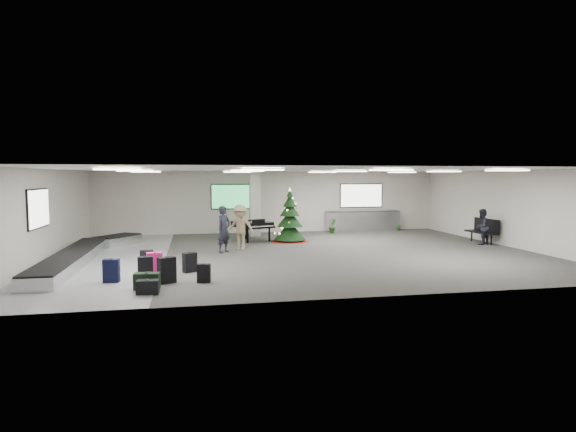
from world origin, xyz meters
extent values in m
plane|color=#34322F|center=(0.00, 0.00, 0.00)|extent=(18.00, 18.00, 0.00)
cube|color=beige|center=(0.00, 7.00, 1.60)|extent=(18.00, 0.02, 3.20)
cube|color=beige|center=(0.00, -7.00, 1.60)|extent=(18.00, 0.02, 3.20)
cube|color=beige|center=(-9.00, 0.00, 1.60)|extent=(0.02, 14.00, 3.20)
cube|color=beige|center=(9.00, 0.00, 1.60)|extent=(0.02, 14.00, 3.20)
cube|color=silver|center=(0.00, 0.00, 3.20)|extent=(18.00, 14.00, 0.02)
cube|color=slate|center=(-7.00, 0.00, 0.00)|extent=(4.00, 14.00, 0.01)
cube|color=#B2AFA2|center=(-1.00, 5.60, 1.60)|extent=(0.50, 0.50, 3.20)
cube|color=green|center=(-2.00, 6.95, 1.90)|extent=(2.20, 0.08, 1.30)
cube|color=white|center=(5.00, 6.95, 1.90)|extent=(2.40, 0.08, 1.30)
cube|color=white|center=(-8.95, -1.00, 1.90)|extent=(0.08, 2.10, 1.30)
cube|color=white|center=(-6.00, -4.00, 3.14)|extent=(1.20, 0.60, 0.04)
cube|color=white|center=(-6.00, 0.00, 3.14)|extent=(1.20, 0.60, 0.04)
cube|color=white|center=(-6.00, 4.00, 3.14)|extent=(1.20, 0.60, 0.04)
cube|color=white|center=(-2.00, -4.00, 3.14)|extent=(1.20, 0.60, 0.04)
cube|color=white|center=(-2.00, 0.00, 3.14)|extent=(1.20, 0.60, 0.04)
cube|color=white|center=(-2.00, 4.00, 3.14)|extent=(1.20, 0.60, 0.04)
cube|color=white|center=(2.00, -4.00, 3.14)|extent=(1.20, 0.60, 0.04)
cube|color=white|center=(2.00, 0.00, 3.14)|extent=(1.20, 0.60, 0.04)
cube|color=white|center=(2.00, 4.00, 3.14)|extent=(1.20, 0.60, 0.04)
cube|color=white|center=(6.00, -4.00, 3.14)|extent=(1.20, 0.60, 0.04)
cube|color=white|center=(6.00, 0.00, 3.14)|extent=(1.20, 0.60, 0.04)
cube|color=white|center=(6.00, 4.00, 3.14)|extent=(1.20, 0.60, 0.04)
cube|color=silver|center=(-8.00, -1.00, 0.19)|extent=(1.00, 8.00, 0.38)
cube|color=black|center=(-8.00, -1.00, 0.40)|extent=(0.95, 7.90, 0.05)
cube|color=silver|center=(-7.20, 3.60, 0.19)|extent=(1.97, 2.21, 0.38)
cube|color=black|center=(-7.20, 3.60, 0.40)|extent=(1.87, 2.10, 0.05)
cube|color=silver|center=(5.00, 6.65, 0.53)|extent=(4.00, 0.60, 1.05)
cube|color=#2D2D30|center=(5.00, 6.65, 1.06)|extent=(4.05, 0.65, 0.04)
cube|color=black|center=(-4.73, -4.43, 0.36)|extent=(0.53, 0.44, 0.72)
cube|color=black|center=(-4.73, -4.43, 0.73)|extent=(0.10, 0.15, 0.02)
cube|color=black|center=(-5.37, -3.81, 0.33)|extent=(0.45, 0.27, 0.65)
cube|color=black|center=(-5.37, -3.81, 0.66)|extent=(0.05, 0.14, 0.02)
cube|color=#FC2081|center=(-5.14, -3.34, 0.35)|extent=(0.48, 0.32, 0.70)
cube|color=black|center=(-5.14, -3.34, 0.71)|extent=(0.05, 0.15, 0.02)
cube|color=black|center=(-4.12, -3.01, 0.30)|extent=(0.46, 0.40, 0.61)
cube|color=black|center=(-4.12, -3.01, 0.62)|extent=(0.09, 0.13, 0.02)
cube|color=black|center=(-6.25, -4.05, 0.33)|extent=(0.45, 0.29, 0.65)
cube|color=black|center=(-6.25, -4.05, 0.66)|extent=(0.04, 0.15, 0.02)
cube|color=black|center=(-5.21, -5.08, 0.22)|extent=(0.68, 0.40, 0.43)
cube|color=black|center=(-5.21, -5.08, 0.44)|extent=(0.06, 0.20, 0.02)
cube|color=black|center=(-3.73, -4.55, 0.26)|extent=(0.39, 0.26, 0.52)
cube|color=black|center=(-3.73, -4.55, 0.53)|extent=(0.05, 0.12, 0.02)
cube|color=black|center=(-5.47, -2.25, 0.30)|extent=(0.43, 0.26, 0.61)
cube|color=black|center=(-5.47, -2.25, 0.62)|extent=(0.04, 0.14, 0.02)
cube|color=black|center=(-5.14, -5.62, 0.18)|extent=(0.56, 0.34, 0.35)
cube|color=black|center=(-5.14, -5.62, 0.36)|extent=(0.04, 0.18, 0.02)
cone|color=maroon|center=(0.29, 3.26, 0.05)|extent=(1.72, 1.72, 0.11)
cylinder|color=#3F2819|center=(0.29, 3.26, 0.23)|extent=(0.11, 0.11, 0.45)
cone|color=black|center=(0.29, 3.26, 0.50)|extent=(1.45, 1.45, 0.81)
cone|color=black|center=(0.29, 3.26, 1.04)|extent=(1.18, 1.18, 0.72)
cone|color=black|center=(0.29, 3.26, 1.49)|extent=(0.90, 0.90, 0.63)
cone|color=black|center=(0.29, 3.26, 1.85)|extent=(0.63, 0.63, 0.54)
cone|color=black|center=(0.29, 3.26, 2.17)|extent=(0.36, 0.36, 0.41)
cone|color=#FFE566|center=(0.29, 3.26, 2.37)|extent=(0.14, 0.14, 0.16)
cube|color=black|center=(-1.35, 3.90, 0.75)|extent=(1.89, 2.00, 0.26)
cube|color=black|center=(-1.05, 3.08, 0.68)|extent=(1.34, 0.72, 0.09)
cube|color=white|center=(-1.04, 3.06, 0.73)|extent=(1.16, 0.53, 0.02)
cube|color=black|center=(-1.13, 3.30, 0.93)|extent=(0.61, 0.25, 0.20)
cylinder|color=black|center=(-1.65, 3.11, 0.31)|extent=(0.09, 0.09, 0.62)
cylinder|color=black|center=(-0.62, 3.49, 0.31)|extent=(0.09, 0.09, 0.62)
cylinder|color=black|center=(-1.58, 4.50, 0.31)|extent=(0.09, 0.09, 0.62)
cube|color=black|center=(8.50, 1.11, 0.48)|extent=(0.66, 1.74, 0.07)
cylinder|color=black|center=(8.50, 0.42, 0.23)|extent=(0.07, 0.07, 0.46)
cylinder|color=black|center=(8.50, 1.79, 0.23)|extent=(0.07, 0.07, 0.46)
cube|color=black|center=(8.76, 1.11, 0.80)|extent=(0.15, 1.71, 0.57)
imported|color=black|center=(-2.84, 0.63, 0.90)|extent=(0.77, 0.77, 1.81)
imported|color=#907A59|center=(-2.15, 1.25, 0.91)|extent=(1.36, 1.11, 1.83)
imported|color=black|center=(8.21, 0.65, 0.77)|extent=(0.93, 0.86, 1.54)
imported|color=#164315|center=(3.07, 5.91, 0.37)|extent=(0.47, 0.51, 0.74)
imported|color=#164315|center=(6.91, 6.49, 0.36)|extent=(0.51, 0.51, 0.72)
camera|label=1|loc=(-3.99, -17.94, 2.95)|focal=30.00mm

